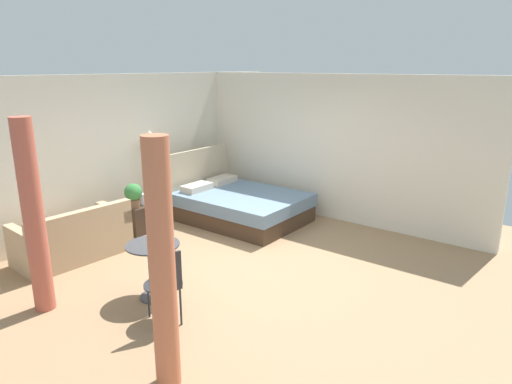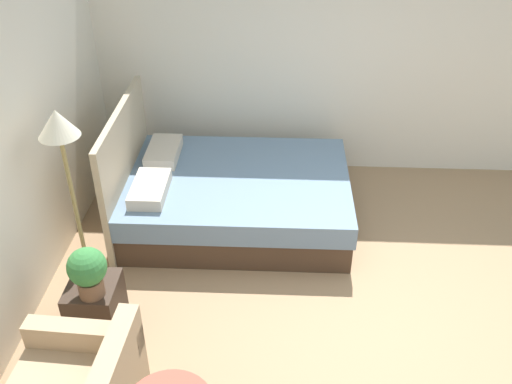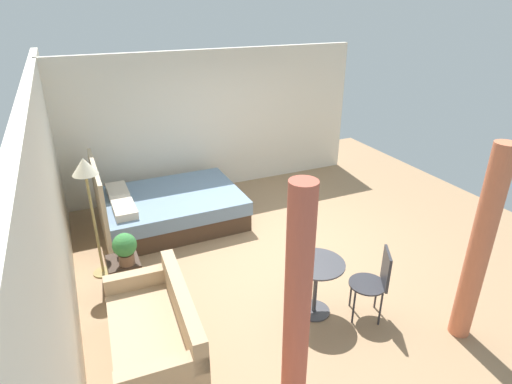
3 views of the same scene
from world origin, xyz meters
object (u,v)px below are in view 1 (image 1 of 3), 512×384
object	(u,v)px
bed	(239,205)
potted_plant	(133,194)
vase	(143,199)
balcony_table	(154,260)
couch	(74,240)
cafe_chair_near_window	(164,281)
nightstand	(139,219)
floor_lamp	(150,144)

from	to	relation	value
bed	potted_plant	distance (m)	1.95
potted_plant	vase	xyz separation A→B (m)	(0.22, 0.03, -0.14)
bed	balcony_table	distance (m)	3.12
bed	potted_plant	size ratio (longest dim) A/B	5.37
couch	balcony_table	bearing A→B (deg)	-91.65
bed	couch	world-z (taller)	bed
balcony_table	cafe_chair_near_window	bearing A→B (deg)	-120.27
nightstand	cafe_chair_near_window	world-z (taller)	cafe_chair_near_window
bed	couch	distance (m)	2.98
floor_lamp	vase	bearing A→B (deg)	-149.90
bed	vase	bearing A→B (deg)	147.43
couch	nightstand	size ratio (longest dim) A/B	3.40
vase	cafe_chair_near_window	world-z (taller)	cafe_chair_near_window
nightstand	vase	distance (m)	0.35
vase	floor_lamp	xyz separation A→B (m)	(0.43, 0.25, 0.87)
cafe_chair_near_window	couch	bearing A→B (deg)	80.82
vase	cafe_chair_near_window	distance (m)	3.17
couch	nightstand	bearing A→B (deg)	5.51
nightstand	floor_lamp	bearing A→B (deg)	23.71
nightstand	bed	bearing A→B (deg)	-30.75
bed	vase	size ratio (longest dim) A/B	12.00
couch	potted_plant	xyz separation A→B (m)	(1.19, 0.08, 0.43)
floor_lamp	cafe_chair_near_window	world-z (taller)	floor_lamp
couch	cafe_chair_near_window	world-z (taller)	cafe_chair_near_window
vase	balcony_table	world-z (taller)	balcony_table
floor_lamp	cafe_chair_near_window	xyz separation A→B (m)	(-2.24, -2.85, -0.90)
potted_plant	nightstand	bearing A→B (deg)	21.85
nightstand	balcony_table	distance (m)	2.44
potted_plant	floor_lamp	bearing A→B (deg)	23.43
nightstand	balcony_table	world-z (taller)	balcony_table
balcony_table	cafe_chair_near_window	xyz separation A→B (m)	(-0.35, -0.59, 0.05)
nightstand	vase	xyz separation A→B (m)	(0.12, -0.01, 0.33)
vase	nightstand	bearing A→B (deg)	176.39
bed	potted_plant	world-z (taller)	bed
vase	cafe_chair_near_window	bearing A→B (deg)	-124.89
floor_lamp	balcony_table	size ratio (longest dim) A/B	2.40
nightstand	floor_lamp	xyz separation A→B (m)	(0.55, 0.24, 1.20)
vase	potted_plant	bearing A→B (deg)	-171.59
couch	floor_lamp	world-z (taller)	floor_lamp
couch	potted_plant	distance (m)	1.27
potted_plant	floor_lamp	size ratio (longest dim) A/B	0.25
vase	balcony_table	xyz separation A→B (m)	(-1.47, -2.01, -0.08)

